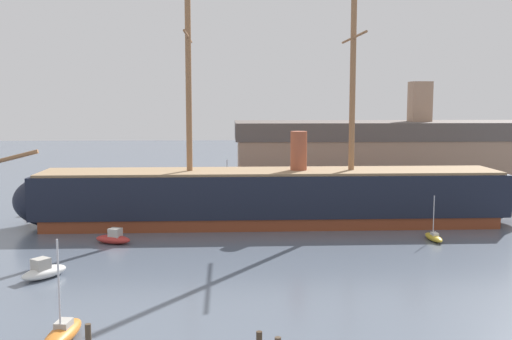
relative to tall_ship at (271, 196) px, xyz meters
name	(u,v)px	position (x,y,z in m)	size (l,w,h in m)	color
tall_ship	(271,196)	(0.00, 0.00, 0.00)	(68.35, 13.74, 32.91)	brown
sailboat_foreground_left	(62,333)	(-15.92, -35.88, -2.96)	(2.21, 5.39, 6.82)	orange
motorboat_mid_left	(44,271)	(-21.32, -21.76, -2.89)	(4.09, 4.58, 1.83)	silver
motorboat_alongside_bow	(113,238)	(-17.64, -9.22, -2.93)	(4.38, 3.01, 1.70)	#B22D28
sailboat_alongside_stern	(434,237)	(17.32, -9.47, -3.11)	(1.43, 3.91, 4.99)	gold
motorboat_far_left	(29,212)	(-31.97, 7.60, -3.10)	(1.81, 3.09, 1.22)	orange
dinghy_far_right	(452,210)	(25.33, 6.68, -3.22)	(2.02, 2.81, 0.61)	gray
sailboat_distant_centre	(228,197)	(-5.40, 18.65, -3.00)	(2.53, 5.01, 6.26)	orange
mooring_piling_right_pair	(88,338)	(-13.88, -37.55, -2.64)	(0.37, 0.37, 1.79)	#4C3D2D
dockside_warehouse_right	(388,158)	(20.73, 23.00, 2.41)	(53.52, 15.85, 18.27)	#565659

